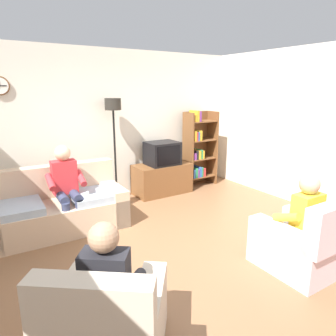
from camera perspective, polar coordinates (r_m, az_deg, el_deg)
ground_plane at (r=3.94m, az=2.91°, el=-16.29°), size 12.00×12.00×0.00m
back_wall_assembly at (r=5.80m, az=-12.38°, el=7.55°), size 6.20×0.17×2.70m
right_wall at (r=5.60m, az=27.93°, el=5.97°), size 0.12×5.80×2.70m
couch at (r=4.81m, az=-19.79°, el=-7.14°), size 1.93×0.94×0.90m
tv_stand at (r=6.10m, az=-1.15°, el=-1.96°), size 1.10×0.56×0.59m
tv at (r=5.95m, az=-1.05°, el=2.72°), size 0.60×0.49×0.44m
bookshelf at (r=6.55m, az=5.48°, el=3.46°), size 0.68×0.36×1.59m
floor_lamp at (r=5.55m, az=-9.96°, el=8.40°), size 0.28×0.28×1.85m
armchair_near_window at (r=2.64m, az=-10.91°, el=-26.54°), size 1.17×1.18×0.90m
armchair_near_bookshelf at (r=3.93m, az=23.53°, el=-12.83°), size 0.81×0.89×0.90m
person_on_couch at (r=4.61m, az=-18.16°, el=-2.84°), size 0.52×0.55×1.24m
person_in_left_armchair at (r=2.52m, az=-10.70°, el=-19.79°), size 0.62×0.64×1.12m
person_in_right_armchair at (r=3.85m, az=22.91°, el=-8.19°), size 0.51×0.54×1.12m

